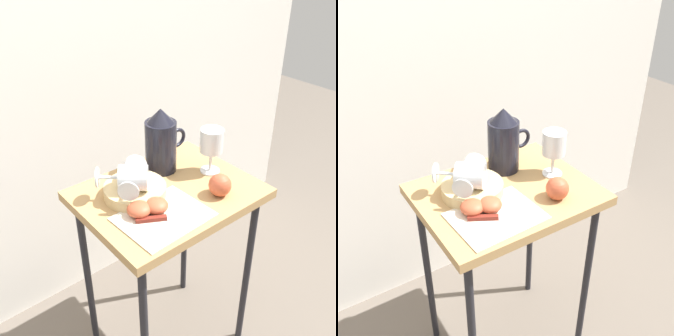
% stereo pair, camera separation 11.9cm
% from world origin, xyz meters
% --- Properties ---
extents(curtain_drape, '(2.40, 0.03, 2.01)m').
position_xyz_m(curtain_drape, '(0.00, 0.50, 1.01)').
color(curtain_drape, silver).
rests_on(curtain_drape, ground_plane).
extents(table, '(0.53, 0.41, 0.71)m').
position_xyz_m(table, '(0.00, 0.00, 0.62)').
color(table, '#AD8451').
rests_on(table, ground_plane).
extents(linen_napkin, '(0.25, 0.20, 0.00)m').
position_xyz_m(linen_napkin, '(-0.09, -0.09, 0.71)').
color(linen_napkin, beige).
rests_on(linen_napkin, table).
extents(basket_tray, '(0.19, 0.19, 0.03)m').
position_xyz_m(basket_tray, '(-0.09, 0.04, 0.73)').
color(basket_tray, tan).
rests_on(basket_tray, table).
extents(pitcher, '(0.15, 0.10, 0.21)m').
position_xyz_m(pitcher, '(0.06, 0.11, 0.80)').
color(pitcher, black).
rests_on(pitcher, table).
extents(wine_glass_upright, '(0.07, 0.07, 0.15)m').
position_xyz_m(wine_glass_upright, '(0.18, -0.00, 0.81)').
color(wine_glass_upright, silver).
rests_on(wine_glass_upright, table).
extents(wine_glass_tipped_near, '(0.16, 0.15, 0.08)m').
position_xyz_m(wine_glass_tipped_near, '(-0.11, 0.03, 0.78)').
color(wine_glass_tipped_near, silver).
rests_on(wine_glass_tipped_near, basket_tray).
extents(wine_glass_tipped_far, '(0.15, 0.15, 0.07)m').
position_xyz_m(wine_glass_tipped_far, '(-0.08, 0.06, 0.78)').
color(wine_glass_tipped_far, silver).
rests_on(wine_glass_tipped_far, basket_tray).
extents(apple_half_left, '(0.07, 0.07, 0.04)m').
position_xyz_m(apple_half_left, '(-0.14, -0.05, 0.73)').
color(apple_half_left, '#C15133').
rests_on(apple_half_left, linen_napkin).
extents(apple_half_right, '(0.07, 0.07, 0.04)m').
position_xyz_m(apple_half_right, '(-0.09, -0.06, 0.73)').
color(apple_half_right, '#C15133').
rests_on(apple_half_right, linen_napkin).
extents(apple_whole, '(0.07, 0.07, 0.07)m').
position_xyz_m(apple_whole, '(0.11, -0.11, 0.74)').
color(apple_whole, '#C15133').
rests_on(apple_whole, table).
extents(knife, '(0.20, 0.12, 0.01)m').
position_xyz_m(knife, '(-0.10, -0.11, 0.72)').
color(knife, silver).
rests_on(knife, linen_napkin).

